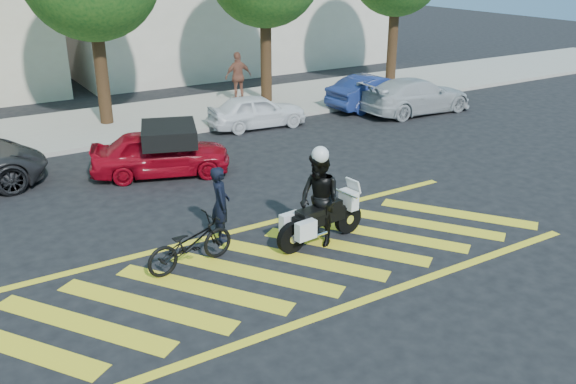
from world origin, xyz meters
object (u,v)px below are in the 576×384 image
red_convertible (161,153)px  parked_right (375,92)px  police_motorcycle (320,220)px  officer_bike (221,204)px  parked_far_right (416,96)px  parked_mid_right (257,111)px  officer_moto (319,200)px  bicycle (190,244)px

red_convertible → parked_right: (9.93, 2.94, 0.01)m
police_motorcycle → red_convertible: red_convertible is taller
officer_bike → parked_far_right: bearing=-42.0°
parked_mid_right → parked_right: parked_right is taller
red_convertible → parked_right: parked_right is taller
officer_bike → parked_right: size_ratio=0.42×
parked_right → parked_far_right: parked_far_right is taller
red_convertible → parked_right: bearing=-54.0°
red_convertible → parked_far_right: bearing=-62.4°
officer_moto → red_convertible: (-1.34, 5.80, -0.35)m
officer_bike → police_motorcycle: 2.13m
parked_far_right → police_motorcycle: bearing=129.7°
officer_moto → parked_far_right: 11.99m
officer_moto → red_convertible: officer_moto is taller
police_motorcycle → parked_right: (8.58, 8.74, 0.11)m
officer_bike → bicycle: (-1.05, -0.78, -0.33)m
officer_bike → red_convertible: 4.58m
parked_right → parked_far_right: (0.89, -1.40, 0.01)m
bicycle → officer_moto: bearing=-108.3°
parked_right → bicycle: bearing=123.5°
officer_moto → red_convertible: size_ratio=0.53×
officer_bike → bicycle: bearing=146.0°
parked_far_right → parked_right: bearing=34.2°
officer_bike → parked_far_right: (11.18, 6.11, -0.17)m
officer_bike → officer_moto: 2.10m
police_motorcycle → parked_right: parked_right is taller
bicycle → officer_moto: (2.74, -0.45, 0.50)m
bicycle → parked_far_right: parked_far_right is taller
police_motorcycle → officer_moto: bearing=159.4°
officer_moto → parked_right: officer_moto is taller
bicycle → parked_far_right: size_ratio=0.41×
bicycle → red_convertible: 5.53m
bicycle → parked_right: bearing=-62.8°
bicycle → officer_moto: officer_moto is taller
parked_mid_right → police_motorcycle: bearing=165.5°
police_motorcycle → parked_mid_right: 9.29m
parked_right → parked_mid_right: bearing=87.8°
parked_mid_right → parked_far_right: parked_far_right is taller
officer_bike → red_convertible: size_ratio=0.44×
officer_moto → parked_right: (8.59, 8.74, -0.34)m
officer_moto → red_convertible: 5.96m
bicycle → police_motorcycle: (2.76, -0.46, 0.04)m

